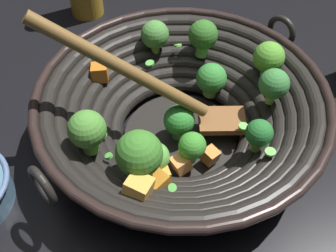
# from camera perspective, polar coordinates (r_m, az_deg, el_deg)

# --- Properties ---
(ground_plane) EXTENTS (4.00, 4.00, 0.00)m
(ground_plane) POSITION_cam_1_polar(r_m,az_deg,el_deg) (0.65, 1.71, -1.65)
(ground_plane) COLOR black
(wok) EXTENTS (0.42, 0.44, 0.23)m
(wok) POSITION_cam_1_polar(r_m,az_deg,el_deg) (0.60, 1.85, 2.21)
(wok) COLOR black
(wok) RESTS_ON ground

